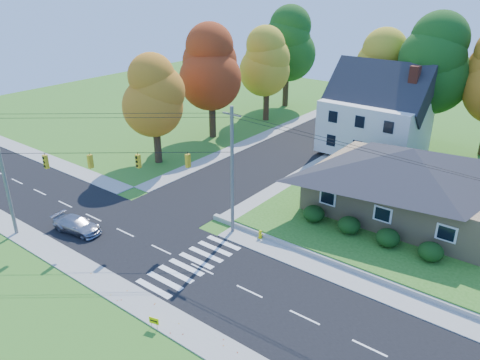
# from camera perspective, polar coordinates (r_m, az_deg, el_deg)

# --- Properties ---
(ground) EXTENTS (120.00, 120.00, 0.00)m
(ground) POSITION_cam_1_polar(r_m,az_deg,el_deg) (32.36, -4.64, -10.79)
(ground) COLOR #3D7923
(road_main) EXTENTS (90.00, 8.00, 0.02)m
(road_main) POSITION_cam_1_polar(r_m,az_deg,el_deg) (32.36, -4.64, -10.77)
(road_main) COLOR black
(road_main) RESTS_ON ground
(road_cross) EXTENTS (8.00, 44.00, 0.02)m
(road_cross) POSITION_cam_1_polar(r_m,az_deg,el_deg) (55.59, 7.26, 4.33)
(road_cross) COLOR black
(road_cross) RESTS_ON ground
(sidewalk_north) EXTENTS (90.00, 2.00, 0.08)m
(sidewalk_north) POSITION_cam_1_polar(r_m,az_deg,el_deg) (35.57, 0.79, -7.15)
(sidewalk_north) COLOR #9C9A90
(sidewalk_north) RESTS_ON ground
(sidewalk_south) EXTENTS (90.00, 2.00, 0.08)m
(sidewalk_south) POSITION_cam_1_polar(r_m,az_deg,el_deg) (29.60, -11.34, -14.90)
(sidewalk_south) COLOR #9C9A90
(sidewalk_south) RESTS_ON ground
(ranch_house) EXTENTS (14.60, 10.60, 5.40)m
(ranch_house) POSITION_cam_1_polar(r_m,az_deg,el_deg) (39.85, 19.87, 0.08)
(ranch_house) COLOR tan
(ranch_house) RESTS_ON lawn
(colonial_house) EXTENTS (10.40, 8.40, 9.60)m
(colonial_house) POSITION_cam_1_polar(r_m,az_deg,el_deg) (52.65, 16.24, 7.69)
(colonial_house) COLOR silver
(colonial_house) RESTS_ON lawn
(hedge_row) EXTENTS (10.70, 1.70, 1.27)m
(hedge_row) POSITION_cam_1_polar(r_m,az_deg,el_deg) (35.58, 15.34, -6.04)
(hedge_row) COLOR #163A10
(hedge_row) RESTS_ON lawn
(traffic_infrastructure) EXTENTS (38.10, 10.66, 10.00)m
(traffic_infrastructure) POSITION_cam_1_polar(r_m,az_deg,el_deg) (30.75, -3.47, -1.64)
(traffic_infrastructure) COLOR #666059
(traffic_infrastructure) RESTS_ON ground
(tree_lot_0) EXTENTS (6.72, 6.72, 12.51)m
(tree_lot_0) POSITION_cam_1_polar(r_m,az_deg,el_deg) (58.03, 17.11, 12.81)
(tree_lot_0) COLOR #3F2A19
(tree_lot_0) RESTS_ON lawn
(tree_lot_1) EXTENTS (7.84, 7.84, 14.60)m
(tree_lot_1) POSITION_cam_1_polar(r_m,az_deg,el_deg) (55.05, 22.78, 12.88)
(tree_lot_1) COLOR #3F2A19
(tree_lot_1) RESTS_ON lawn
(tree_west_0) EXTENTS (6.16, 6.16, 11.47)m
(tree_west_0) POSITION_cam_1_polar(r_m,az_deg,el_deg) (48.56, -10.46, 10.08)
(tree_west_0) COLOR #3F2A19
(tree_west_0) RESTS_ON ground
(tree_west_1) EXTENTS (7.28, 7.28, 13.56)m
(tree_west_1) POSITION_cam_1_polar(r_m,az_deg,el_deg) (55.96, -3.53, 13.56)
(tree_west_1) COLOR #3F2A19
(tree_west_1) RESTS_ON ground
(tree_west_2) EXTENTS (6.72, 6.72, 12.51)m
(tree_west_2) POSITION_cam_1_polar(r_m,az_deg,el_deg) (63.26, 3.32, 14.15)
(tree_west_2) COLOR #3F2A19
(tree_west_2) RESTS_ON ground
(tree_west_3) EXTENTS (7.84, 7.84, 14.60)m
(tree_west_3) POSITION_cam_1_polar(r_m,az_deg,el_deg) (70.77, 5.80, 16.16)
(tree_west_3) COLOR #3F2A19
(tree_west_3) RESTS_ON ground
(silver_sedan) EXTENTS (4.34, 2.33, 1.20)m
(silver_sedan) POSITION_cam_1_polar(r_m,az_deg,el_deg) (38.35, -19.26, -5.18)
(silver_sedan) COLOR #9797A6
(silver_sedan) RESTS_ON road_main
(white_car) EXTENTS (1.85, 4.00, 1.27)m
(white_car) POSITION_cam_1_polar(r_m,az_deg,el_deg) (62.18, 12.54, 6.68)
(white_car) COLOR white
(white_car) RESTS_ON road_cross
(fire_hydrant) EXTENTS (0.42, 0.33, 0.74)m
(fire_hydrant) POSITION_cam_1_polar(r_m,az_deg,el_deg) (35.48, 2.48, -6.68)
(fire_hydrant) COLOR #DDD507
(fire_hydrant) RESTS_ON ground
(yard_sign) EXTENTS (0.60, 0.19, 0.77)m
(yard_sign) POSITION_cam_1_polar(r_m,az_deg,el_deg) (27.72, -10.45, -16.56)
(yard_sign) COLOR black
(yard_sign) RESTS_ON ground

